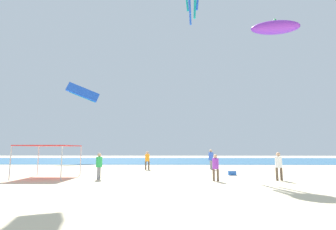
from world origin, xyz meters
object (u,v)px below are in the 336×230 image
at_px(person_rightmost, 216,165).
at_px(cooler_box, 232,173).
at_px(person_near_tent, 147,159).
at_px(canopy_tent, 50,147).
at_px(person_central, 211,158).
at_px(kite_inflatable_purple, 275,27).
at_px(kite_parafoil_blue, 83,92).
at_px(person_far_shore, 279,164).
at_px(person_leftmost, 99,164).

xyz_separation_m(person_rightmost, cooler_box, (1.79, 3.53, -0.76)).
distance_m(person_near_tent, cooler_box, 8.24).
distance_m(canopy_tent, person_rightmost, 11.32).
bearing_deg(person_rightmost, cooler_box, -76.82).
bearing_deg(person_central, kite_inflatable_purple, -52.75).
relative_size(person_central, cooler_box, 3.29).
bearing_deg(kite_parafoil_blue, person_far_shore, -65.05).
distance_m(cooler_box, kite_inflatable_purple, 24.85).
distance_m(person_leftmost, kite_parafoil_blue, 25.78).
bearing_deg(person_far_shore, kite_inflatable_purple, 52.64).
bearing_deg(person_leftmost, person_near_tent, -17.09).
distance_m(person_near_tent, person_rightmost, 9.59).
distance_m(person_central, cooler_box, 5.28).
bearing_deg(person_leftmost, person_central, -45.97).
distance_m(person_central, kite_inflatable_purple, 22.00).
height_order(person_near_tent, person_central, person_central).
xyz_separation_m(cooler_box, kite_inflatable_purple, (9.66, 13.90, 18.20)).
height_order(canopy_tent, kite_parafoil_blue, kite_parafoil_blue).
bearing_deg(kite_parafoil_blue, kite_inflatable_purple, -28.36).
height_order(canopy_tent, person_central, canopy_tent).
relative_size(cooler_box, kite_parafoil_blue, 0.12).
height_order(person_rightmost, kite_parafoil_blue, kite_parafoil_blue).
relative_size(person_far_shore, cooler_box, 3.01).
distance_m(person_near_tent, person_leftmost, 7.78).
bearing_deg(canopy_tent, kite_parafoil_blue, 104.46).
distance_m(canopy_tent, person_central, 13.95).
bearing_deg(person_near_tent, kite_inflatable_purple, 3.79).
bearing_deg(person_rightmost, kite_inflatable_purple, -83.26).
bearing_deg(person_far_shore, person_leftmost, 164.14).
relative_size(person_central, person_rightmost, 1.17).
relative_size(person_near_tent, kite_inflatable_purple, 0.25).
xyz_separation_m(person_rightmost, kite_inflatable_purple, (11.44, 17.43, 17.44)).
xyz_separation_m(canopy_tent, cooler_box, (12.90, 1.70, -1.91)).
xyz_separation_m(person_leftmost, person_central, (8.34, 7.87, 0.12)).
xyz_separation_m(canopy_tent, person_near_tent, (6.15, 6.38, -1.09)).
relative_size(person_central, kite_inflatable_purple, 0.28).
xyz_separation_m(canopy_tent, kite_parafoil_blue, (-5.43, 21.04, 8.53)).
bearing_deg(person_leftmost, kite_inflatable_purple, -47.76).
xyz_separation_m(person_near_tent, person_leftmost, (-2.38, -7.41, -0.02)).
height_order(canopy_tent, person_leftmost, canopy_tent).
bearing_deg(cooler_box, kite_parafoil_blue, 133.46).
xyz_separation_m(person_near_tent, person_central, (5.97, 0.46, 0.10)).
xyz_separation_m(person_central, kite_parafoil_blue, (-17.55, 14.20, 9.52)).
distance_m(person_leftmost, person_rightmost, 7.37).
distance_m(cooler_box, kite_parafoil_blue, 28.61).
xyz_separation_m(canopy_tent, person_central, (12.12, 6.84, -0.98)).
relative_size(canopy_tent, cooler_box, 5.95).
bearing_deg(cooler_box, person_rightmost, -116.84).
xyz_separation_m(person_near_tent, cooler_box, (6.74, -4.67, -0.82)).
bearing_deg(canopy_tent, person_leftmost, -15.29).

